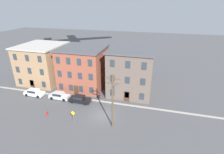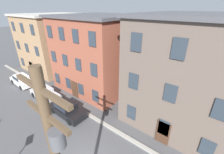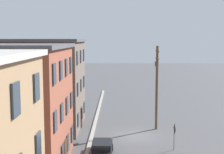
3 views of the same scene
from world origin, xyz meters
The scene contains 7 objects.
kerb_strip centered at (0.00, 4.50, 0.08)m, with size 56.00×0.36×0.16m, color #9E998E.
apartment_corner centered at (-19.60, 11.15, 4.76)m, with size 10.25×10.82×9.49m.
apartment_midblock centered at (-8.18, 10.71, 4.86)m, with size 10.28×9.95×9.68m.
apartment_far centered at (3.26, 11.47, 5.05)m, with size 9.77×11.45×10.08m.
car_white centered at (-17.08, 3.22, 0.75)m, with size 4.40×1.92×1.43m.
car_silver centered at (-10.93, 3.38, 0.75)m, with size 4.40×1.92×1.43m.
car_black centered at (-6.09, 3.18, 0.75)m, with size 4.40×1.92×1.43m.
Camera 2 is at (5.77, -3.89, 10.54)m, focal length 24.00 mm.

